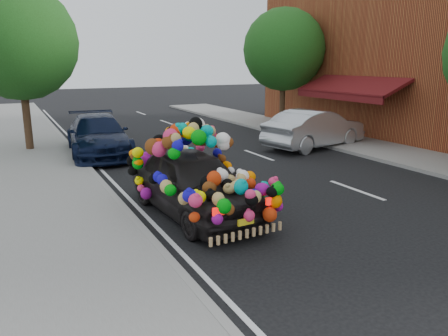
% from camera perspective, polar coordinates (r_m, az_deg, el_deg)
% --- Properties ---
extents(ground, '(100.00, 100.00, 0.00)m').
position_cam_1_polar(ground, '(10.09, 1.79, -5.55)').
color(ground, black).
rests_on(ground, ground).
extents(sidewalk, '(4.00, 60.00, 0.12)m').
position_cam_1_polar(sidewalk, '(8.97, -23.41, -8.85)').
color(sidewalk, gray).
rests_on(sidewalk, ground).
extents(kerb, '(0.15, 60.00, 0.13)m').
position_cam_1_polar(kerb, '(9.24, -11.22, -7.25)').
color(kerb, gray).
rests_on(kerb, ground).
extents(footpath_far, '(3.00, 40.00, 0.12)m').
position_cam_1_polar(footpath_far, '(17.40, 21.13, 1.97)').
color(footpath_far, gray).
rests_on(footpath_far, ground).
extents(lane_markings, '(6.00, 50.00, 0.01)m').
position_cam_1_polar(lane_markings, '(12.15, 16.87, -2.75)').
color(lane_markings, silver).
rests_on(lane_markings, ground).
extents(tree_near_sidewalk, '(4.20, 4.20, 6.13)m').
position_cam_1_polar(tree_near_sidewalk, '(17.88, -25.23, 14.69)').
color(tree_near_sidewalk, '#332114').
rests_on(tree_near_sidewalk, ground).
extents(tree_far_b, '(4.00, 4.00, 5.90)m').
position_cam_1_polar(tree_far_b, '(22.26, 7.82, 15.05)').
color(tree_far_b, '#332114').
rests_on(tree_far_b, ground).
extents(plush_art_car, '(2.33, 4.52, 2.08)m').
position_cam_1_polar(plush_art_car, '(9.65, -4.06, 0.09)').
color(plush_art_car, black).
rests_on(plush_art_car, ground).
extents(navy_sedan, '(2.43, 5.12, 1.44)m').
position_cam_1_polar(navy_sedan, '(16.53, -16.13, 4.11)').
color(navy_sedan, black).
rests_on(navy_sedan, ground).
extents(silver_hatchback, '(4.82, 2.58, 1.51)m').
position_cam_1_polar(silver_hatchback, '(17.65, 11.78, 5.05)').
color(silver_hatchback, '#ABAEB2').
rests_on(silver_hatchback, ground).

